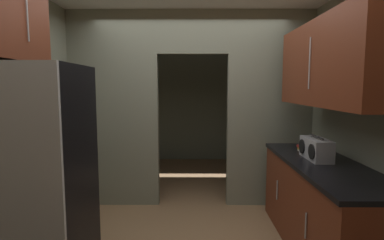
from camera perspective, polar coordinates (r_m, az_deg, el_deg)
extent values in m
cube|color=gray|center=(4.27, -14.29, 1.82)|extent=(1.19, 0.12, 2.62)
cube|color=gray|center=(4.25, 14.23, 1.81)|extent=(1.13, 0.12, 2.62)
cube|color=gray|center=(4.18, 0.13, 16.08)|extent=(0.94, 0.12, 0.57)
cube|color=gray|center=(6.80, -0.01, 3.59)|extent=(3.26, 0.10, 2.62)
cube|color=gray|center=(5.70, -16.20, 2.83)|extent=(0.10, 2.67, 2.62)
cube|color=gray|center=(5.68, 16.07, 2.82)|extent=(0.10, 2.67, 2.62)
cube|color=black|center=(2.78, -26.60, -9.63)|extent=(0.72, 0.73, 1.80)
cube|color=#B7BABC|center=(2.46, -30.70, -11.88)|extent=(0.72, 0.03, 1.80)
cube|color=maroon|center=(3.36, 23.15, -15.14)|extent=(0.62, 2.00, 0.86)
cube|color=black|center=(3.22, 23.50, -7.64)|extent=(0.66, 2.00, 0.04)
cylinder|color=#B7BABC|center=(2.85, 20.50, -18.02)|extent=(0.01, 0.01, 0.22)
cylinder|color=#B7BABC|center=(3.63, 15.62, -12.50)|extent=(0.01, 0.01, 0.22)
cube|color=maroon|center=(3.14, 24.27, 9.65)|extent=(0.34, 1.80, 0.80)
cylinder|color=#B7BABC|center=(3.08, 21.12, 9.86)|extent=(0.01, 0.01, 0.48)
cube|color=maroon|center=(2.94, -31.70, 16.92)|extent=(0.34, 0.79, 0.78)
cylinder|color=#B7BABC|center=(2.85, -28.45, 17.46)|extent=(0.01, 0.01, 0.47)
cube|color=#B2B2B7|center=(3.30, 22.21, -5.04)|extent=(0.18, 0.44, 0.21)
cylinder|color=#262626|center=(3.28, 22.30, -2.90)|extent=(0.02, 0.31, 0.02)
cylinder|color=black|center=(3.15, 21.44, -5.54)|extent=(0.01, 0.15, 0.15)
cylinder|color=black|center=(3.39, 19.85, -4.66)|extent=(0.01, 0.15, 0.15)
cube|color=beige|center=(3.65, 20.33, -5.46)|extent=(0.12, 0.16, 0.02)
cube|color=gold|center=(3.66, 20.32, -5.09)|extent=(0.13, 0.14, 0.02)
cube|color=red|center=(3.65, 20.46, -4.72)|extent=(0.16, 0.18, 0.03)
cube|color=black|center=(3.66, 20.53, -4.41)|extent=(0.11, 0.13, 0.01)
cube|color=#2D609E|center=(3.66, 20.50, -4.19)|extent=(0.12, 0.15, 0.02)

